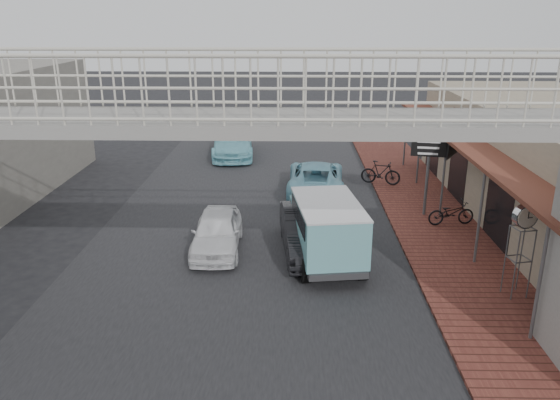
# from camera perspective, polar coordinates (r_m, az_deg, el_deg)

# --- Properties ---
(ground) EXTENTS (120.00, 120.00, 0.00)m
(ground) POSITION_cam_1_polar(r_m,az_deg,el_deg) (15.44, -4.57, -8.08)
(ground) COLOR black
(ground) RESTS_ON ground
(road_strip) EXTENTS (10.00, 60.00, 0.01)m
(road_strip) POSITION_cam_1_polar(r_m,az_deg,el_deg) (15.44, -4.57, -8.07)
(road_strip) COLOR black
(road_strip) RESTS_ON ground
(sidewalk) EXTENTS (3.00, 40.00, 0.10)m
(sidewalk) POSITION_cam_1_polar(r_m,az_deg,el_deg) (18.74, 16.64, -3.73)
(sidewalk) COLOR brown
(sidewalk) RESTS_ON ground
(footbridge) EXTENTS (16.40, 2.40, 6.34)m
(footbridge) POSITION_cam_1_polar(r_m,az_deg,el_deg) (10.53, -7.20, -2.39)
(footbridge) COLOR gray
(footbridge) RESTS_ON ground
(white_hatchback) EXTENTS (1.57, 3.65, 1.23)m
(white_hatchback) POSITION_cam_1_polar(r_m,az_deg,el_deg) (17.00, -6.61, -3.30)
(white_hatchback) COLOR white
(white_hatchback) RESTS_ON ground
(dark_sedan) EXTENTS (1.87, 4.34, 1.39)m
(dark_sedan) POSITION_cam_1_polar(r_m,az_deg,el_deg) (16.73, 2.92, -3.26)
(dark_sedan) COLOR black
(dark_sedan) RESTS_ON ground
(angkot_curb) EXTENTS (2.43, 4.90, 1.34)m
(angkot_curb) POSITION_cam_1_polar(r_m,az_deg,el_deg) (22.41, 3.77, 2.37)
(angkot_curb) COLOR #6FAEC0
(angkot_curb) RESTS_ON ground
(angkot_far) EXTENTS (2.49, 5.16, 1.45)m
(angkot_far) POSITION_cam_1_polar(r_m,az_deg,el_deg) (28.61, -4.98, 6.04)
(angkot_far) COLOR #7DCADA
(angkot_far) RESTS_ON ground
(angkot_van) EXTENTS (2.25, 4.12, 1.92)m
(angkot_van) POSITION_cam_1_polar(r_m,az_deg,el_deg) (15.95, 4.87, -2.40)
(angkot_van) COLOR black
(angkot_van) RESTS_ON ground
(motorcycle_near) EXTENTS (1.69, 0.80, 0.85)m
(motorcycle_near) POSITION_cam_1_polar(r_m,az_deg,el_deg) (19.64, 17.45, -1.28)
(motorcycle_near) COLOR black
(motorcycle_near) RESTS_ON sidewalk
(motorcycle_far) EXTENTS (1.75, 0.98, 1.01)m
(motorcycle_far) POSITION_cam_1_polar(r_m,az_deg,el_deg) (23.67, 10.47, 2.83)
(motorcycle_far) COLOR black
(motorcycle_far) RESTS_ON sidewalk
(street_clock) EXTENTS (0.63, 0.57, 2.47)m
(street_clock) POSITION_cam_1_polar(r_m,az_deg,el_deg) (14.74, 24.17, -1.99)
(street_clock) COLOR #59595B
(street_clock) RESTS_ON sidewalk
(arrow_sign) EXTENTS (1.93, 1.26, 3.22)m
(arrow_sign) POSITION_cam_1_polar(r_m,az_deg,el_deg) (19.84, 17.70, 5.46)
(arrow_sign) COLOR #59595B
(arrow_sign) RESTS_ON sidewalk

